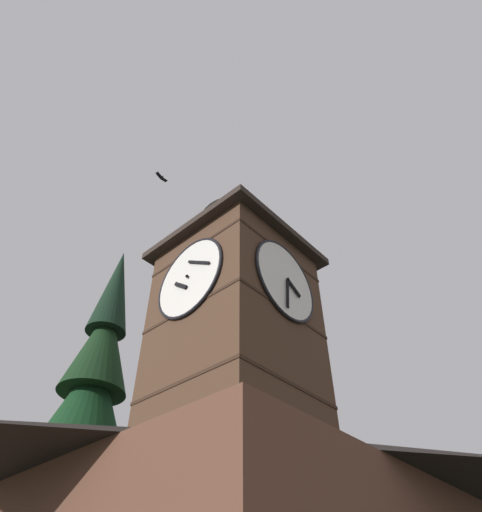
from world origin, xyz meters
TOP-DOWN VIEW (x-y plane):
  - clock_tower at (0.23, -2.12)m, footprint 4.78×4.78m
  - pine_tree_behind at (0.32, -10.13)m, footprint 5.81×5.81m
  - moon at (-10.63, -35.05)m, footprint 1.69×1.69m
  - flying_bird_high at (1.40, -6.14)m, footprint 0.72×0.25m

SIDE VIEW (x-z plane):
  - pine_tree_behind at x=0.32m, z-range -2.12..15.71m
  - clock_tower at x=0.23m, z-range 5.89..15.14m
  - moon at x=-10.63m, z-range 11.05..12.74m
  - flying_bird_high at x=1.40m, z-range 19.64..19.77m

